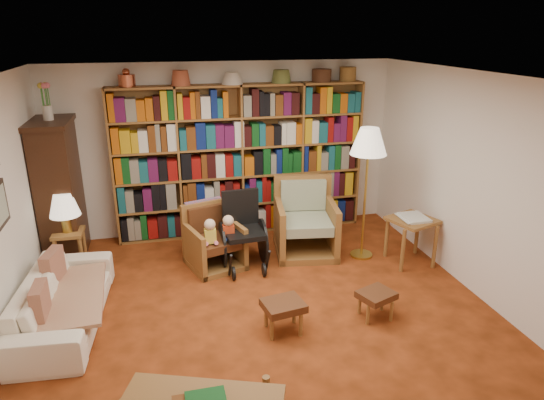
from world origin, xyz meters
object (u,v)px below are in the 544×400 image
object	(u,v)px
armchair_leather	(214,240)
footstool_a	(283,307)
side_table_lamp	(70,242)
wheelchair	(243,233)
armchair_sage	(303,224)
footstool_b	(376,297)
sofa	(64,300)
floor_lamp	(369,147)
side_table_papers	(412,226)

from	to	relation	value
armchair_leather	footstool_a	bearing A→B (deg)	-73.73
side_table_lamp	wheelchair	world-z (taller)	wheelchair
side_table_lamp	armchair_sage	size ratio (longest dim) A/B	0.53
wheelchair	footstool_b	size ratio (longest dim) A/B	2.22
armchair_leather	armchair_sage	bearing A→B (deg)	6.74
armchair_sage	sofa	bearing A→B (deg)	-158.87
armchair_leather	footstool_b	size ratio (longest dim) A/B	1.90
armchair_leather	armchair_sage	xyz separation A→B (m)	(1.26, 0.15, 0.05)
armchair_leather	footstool_a	size ratio (longest dim) A/B	1.87
sofa	wheelchair	bearing A→B (deg)	-61.97
armchair_sage	footstool_a	bearing A→B (deg)	-112.92
side_table_lamp	footstool_a	world-z (taller)	side_table_lamp
sofa	side_table_lamp	world-z (taller)	sofa
armchair_leather	footstool_b	world-z (taller)	armchair_leather
armchair_sage	floor_lamp	distance (m)	1.40
floor_lamp	footstool_a	size ratio (longest dim) A/B	3.92
floor_lamp	side_table_papers	world-z (taller)	floor_lamp
wheelchair	side_table_papers	distance (m)	2.19
floor_lamp	footstool_a	distance (m)	2.41
armchair_leather	footstool_b	xyz separation A→B (m)	(1.51, -1.66, -0.09)
wheelchair	armchair_sage	bearing A→B (deg)	15.73
sofa	armchair_leather	xyz separation A→B (m)	(1.69, 0.99, 0.07)
wheelchair	footstool_b	xyz separation A→B (m)	(1.15, -1.56, -0.20)
sofa	footstool_a	size ratio (longest dim) A/B	4.10
armchair_leather	footstool_b	bearing A→B (deg)	-47.69
sofa	wheelchair	distance (m)	2.25
side_table_lamp	side_table_papers	bearing A→B (deg)	-10.72
wheelchair	side_table_papers	xyz separation A→B (m)	(2.14, -0.46, 0.07)
side_table_lamp	armchair_leather	distance (m)	1.81
sofa	side_table_lamp	bearing A→B (deg)	9.25
footstool_b	side_table_papers	bearing A→B (deg)	47.94
footstool_b	armchair_leather	bearing A→B (deg)	132.31
sofa	side_table_lamp	distance (m)	1.26
side_table_papers	footstool_b	bearing A→B (deg)	-132.06
side_table_lamp	side_table_papers	world-z (taller)	side_table_papers
side_table_papers	armchair_leather	bearing A→B (deg)	167.43
armchair_leather	armchair_sage	size ratio (longest dim) A/B	0.84
side_table_lamp	footstool_b	bearing A→B (deg)	-30.12
armchair_leather	side_table_papers	world-z (taller)	armchair_leather
footstool_b	floor_lamp	bearing A→B (deg)	72.08
floor_lamp	footstool_b	distance (m)	1.96
armchair_sage	side_table_papers	bearing A→B (deg)	-29.59
sofa	footstool_b	world-z (taller)	sofa
armchair_sage	footstool_b	size ratio (longest dim) A/B	2.27
wheelchair	footstool_b	distance (m)	1.95
side_table_papers	footstool_a	xyz separation A→B (m)	(-2.02, -1.12, -0.24)
sofa	armchair_sage	xyz separation A→B (m)	(2.95, 1.14, 0.12)
armchair_sage	footstool_a	xyz separation A→B (m)	(-0.77, -1.82, -0.11)
side_table_lamp	wheelchair	bearing A→B (deg)	-9.44
side_table_papers	side_table_lamp	bearing A→B (deg)	169.28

